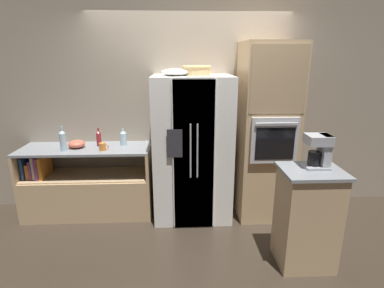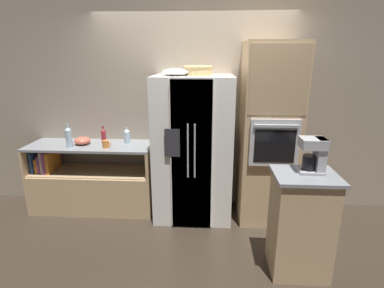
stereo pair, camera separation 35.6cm
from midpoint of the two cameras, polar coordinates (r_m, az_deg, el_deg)
The scene contains 14 objects.
ground_plane at distance 3.99m, azimuth 2.54°, elevation -13.34°, with size 20.00×20.00×0.00m, color #382D23.
wall_back at distance 3.94m, azimuth 2.90°, elevation 7.93°, with size 12.00×0.06×2.80m.
counter_left at distance 4.18m, azimuth -16.01°, elevation -7.67°, with size 1.59×0.56×0.89m.
refrigerator at distance 3.67m, azimuth 2.99°, elevation -0.98°, with size 0.94×0.74×1.77m.
wall_oven at distance 3.74m, azimuth 17.04°, elevation 1.69°, with size 0.65×0.74×2.14m.
island_counter at distance 3.08m, azimuth 23.22°, elevation -13.86°, with size 0.56×0.47×0.99m.
wicker_basket at distance 3.57m, azimuth 4.12°, elevation 13.88°, with size 0.34×0.34×0.11m.
fruit_bowl at distance 3.49m, azimuth -0.24°, elevation 13.54°, with size 0.31×0.31×0.08m.
bottle_tall at distance 3.92m, azimuth -9.76°, elevation 1.57°, with size 0.08×0.08×0.21m.
bottle_short at distance 3.96m, azimuth -14.06°, elevation 1.51°, with size 0.06×0.06×0.23m.
bottle_wide at distance 3.92m, azimuth -20.07°, elevation 1.29°, with size 0.08×0.08×0.30m.
mug at distance 3.78m, azimuth -13.54°, elevation -0.05°, with size 0.11×0.08×0.09m.
mixing_bowl at distance 4.01m, azimuth -17.81°, elevation 0.57°, with size 0.20×0.20×0.10m.
coffee_maker at distance 2.89m, azimuth 25.63°, elevation -1.77°, with size 0.21×0.19×0.31m.
Camera 2 is at (0.21, -3.46, 1.98)m, focal length 28.00 mm.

